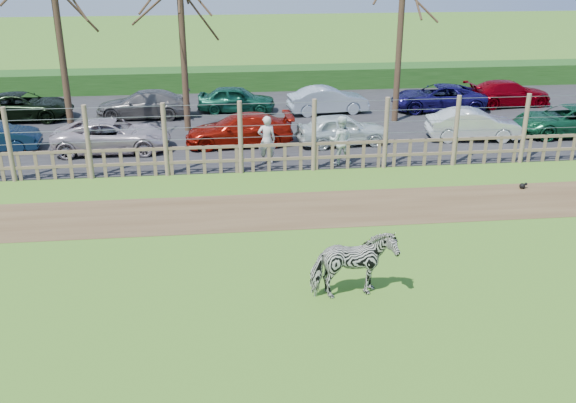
{
  "coord_description": "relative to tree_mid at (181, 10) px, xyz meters",
  "views": [
    {
      "loc": [
        -0.7,
        -12.82,
        7.35
      ],
      "look_at": [
        1.0,
        2.5,
        1.1
      ],
      "focal_mm": 40.0,
      "sensor_mm": 36.0,
      "label": 1
    }
  ],
  "objects": [
    {
      "name": "ground",
      "position": [
        2.0,
        -13.5,
        -4.87
      ],
      "size": [
        120.0,
        120.0,
        0.0
      ],
      "primitive_type": "plane",
      "color": "#6CA528",
      "rests_on": "ground"
    },
    {
      "name": "dirt_strip",
      "position": [
        2.0,
        -9.0,
        -4.86
      ],
      "size": [
        34.0,
        2.8,
        0.01
      ],
      "primitive_type": "cube",
      "color": "brown",
      "rests_on": "ground"
    },
    {
      "name": "asphalt",
      "position": [
        2.0,
        1.0,
        -4.85
      ],
      "size": [
        44.0,
        13.0,
        0.04
      ],
      "primitive_type": "cube",
      "color": "#232326",
      "rests_on": "ground"
    },
    {
      "name": "hedge",
      "position": [
        2.0,
        8.0,
        -4.32
      ],
      "size": [
        46.0,
        2.0,
        1.1
      ],
      "primitive_type": "cube",
      "color": "#1E4716",
      "rests_on": "ground"
    },
    {
      "name": "fence",
      "position": [
        2.0,
        -5.5,
        -4.06
      ],
      "size": [
        30.16,
        0.16,
        2.5
      ],
      "color": "brown",
      "rests_on": "ground"
    },
    {
      "name": "tree_mid",
      "position": [
        0.0,
        0.0,
        0.0
      ],
      "size": [
        4.8,
        4.8,
        6.83
      ],
      "color": "#3D2B1E",
      "rests_on": "ground"
    },
    {
      "name": "zebra",
      "position": [
        4.1,
        -14.08,
        -4.09
      ],
      "size": [
        1.95,
        1.09,
        1.56
      ],
      "primitive_type": "imported",
      "rotation": [
        0.0,
        0.0,
        1.71
      ],
      "color": "gray",
      "rests_on": "ground"
    },
    {
      "name": "visitor_a",
      "position": [
        2.95,
        -4.7,
        -3.96
      ],
      "size": [
        0.64,
        0.42,
        1.72
      ],
      "primitive_type": "imported",
      "rotation": [
        0.0,
        0.0,
        3.16
      ],
      "color": "#BDB8B7",
      "rests_on": "asphalt"
    },
    {
      "name": "visitor_b",
      "position": [
        5.51,
        -5.04,
        -3.96
      ],
      "size": [
        0.89,
        0.72,
        1.72
      ],
      "primitive_type": "imported",
      "rotation": [
        0.0,
        0.0,
        3.06
      ],
      "color": "silver",
      "rests_on": "asphalt"
    },
    {
      "name": "crow",
      "position": [
        10.9,
        -8.05,
        -4.77
      ],
      "size": [
        0.26,
        0.19,
        0.21
      ],
      "color": "black",
      "rests_on": "ground"
    },
    {
      "name": "car_2",
      "position": [
        -2.7,
        -2.62,
        -4.23
      ],
      "size": [
        4.32,
        1.99,
        1.2
      ],
      "primitive_type": "imported",
      "rotation": [
        0.0,
        0.0,
        1.57
      ],
      "color": "#BEAFB5",
      "rests_on": "asphalt"
    },
    {
      "name": "car_3",
      "position": [
        2.07,
        -2.35,
        -4.23
      ],
      "size": [
        4.21,
        1.89,
        1.2
      ],
      "primitive_type": "imported",
      "rotation": [
        0.0,
        0.0,
        4.76
      ],
      "color": "#931208",
      "rests_on": "asphalt"
    },
    {
      "name": "car_4",
      "position": [
        6.03,
        -2.71,
        -4.23
      ],
      "size": [
        3.65,
        1.77,
        1.2
      ],
      "primitive_type": "imported",
      "rotation": [
        0.0,
        0.0,
        1.67
      ],
      "color": "white",
      "rests_on": "asphalt"
    },
    {
      "name": "car_5",
      "position": [
        11.33,
        -2.61,
        -4.23
      ],
      "size": [
        3.76,
        1.66,
        1.2
      ],
      "primitive_type": "imported",
      "rotation": [
        0.0,
        0.0,
        1.46
      ],
      "color": "silver",
      "rests_on": "asphalt"
    },
    {
      "name": "car_6",
      "position": [
        15.35,
        -2.41,
        -4.23
      ],
      "size": [
        4.33,
        2.02,
        1.2
      ],
      "primitive_type": "imported",
      "rotation": [
        0.0,
        0.0,
        4.71
      ],
      "color": "#145232",
      "rests_on": "asphalt"
    },
    {
      "name": "car_8",
      "position": [
        -7.27,
        2.52,
        -4.23
      ],
      "size": [
        4.37,
        2.12,
        1.2
      ],
      "primitive_type": "imported",
      "rotation": [
        0.0,
        0.0,
        1.54
      ],
      "color": "black",
      "rests_on": "asphalt"
    },
    {
      "name": "car_9",
      "position": [
        -2.02,
        2.31,
        -4.23
      ],
      "size": [
        4.21,
        1.88,
        1.2
      ],
      "primitive_type": "imported",
      "rotation": [
        0.0,
        0.0,
        4.66
      ],
      "color": "#5F5D5C",
      "rests_on": "asphalt"
    },
    {
      "name": "car_10",
      "position": [
        2.15,
        2.87,
        -4.23
      ],
      "size": [
        3.68,
        1.88,
        1.2
      ],
      "primitive_type": "imported",
      "rotation": [
        0.0,
        0.0,
        1.44
      ],
      "color": "#134D37",
      "rests_on": "asphalt"
    },
    {
      "name": "car_11",
      "position": [
        6.3,
        2.2,
        -4.23
      ],
      "size": [
        3.76,
        1.66,
        1.2
      ],
      "primitive_type": "imported",
      "rotation": [
        0.0,
        0.0,
        1.68
      ],
      "color": "#ABBACA",
      "rests_on": "asphalt"
    },
    {
      "name": "car_12",
      "position": [
        11.47,
        2.12,
        -4.23
      ],
      "size": [
        4.49,
        2.4,
        1.2
      ],
      "primitive_type": "imported",
      "rotation": [
        0.0,
        0.0,
        4.62
      ],
      "color": "#151050",
      "rests_on": "asphalt"
    },
    {
      "name": "car_13",
      "position": [
        15.13,
        2.7,
        -4.23
      ],
      "size": [
        4.28,
        2.08,
        1.2
      ],
      "primitive_type": "imported",
      "rotation": [
        0.0,
        0.0,
        1.67
      ],
      "color": "maroon",
      "rests_on": "asphalt"
    }
  ]
}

